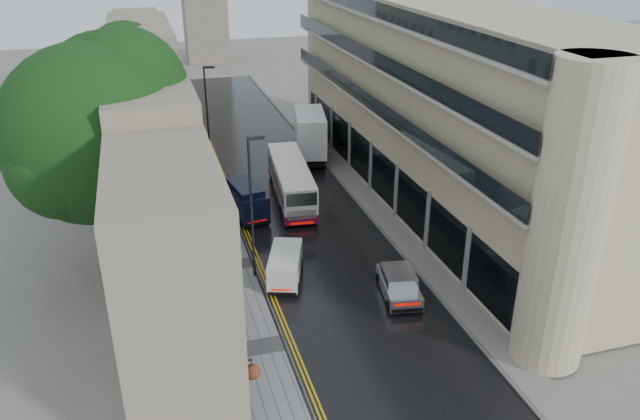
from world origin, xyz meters
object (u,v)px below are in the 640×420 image
silver_hatchback (390,298)px  pedestrian (217,220)px  lamp_post_far (207,117)px  tree_far (109,113)px  lamp_post_near (251,210)px  navy_van (241,210)px  white_lorry (298,141)px  tree_near (97,164)px  white_van (269,278)px  cream_bus (282,198)px

silver_hatchback → pedestrian: pedestrian is taller
pedestrian → lamp_post_far: (1.22, 13.47, 3.09)m
tree_far → lamp_post_near: (7.50, -15.40, -1.94)m
tree_far → navy_van: bearing=-47.4°
tree_far → white_lorry: tree_far is taller
tree_near → silver_hatchback: (13.98, -7.82, -6.17)m
tree_near → silver_hatchback: size_ratio=3.43×
navy_van → white_lorry: bearing=48.4°
lamp_post_near → tree_near: bearing=158.8°
white_lorry → lamp_post_near: (-7.08, -17.34, 2.17)m
tree_near → lamp_post_near: bearing=-17.1°
white_van → lamp_post_near: 3.87m
tree_near → silver_hatchback: 17.17m
lamp_post_far → pedestrian: bearing=-83.6°
lamp_post_near → white_lorry: bearing=63.7°
tree_near → white_van: 11.08m
cream_bus → white_van: (-2.94, -9.51, -0.50)m
white_van → lamp_post_far: size_ratio=0.48×
silver_hatchback → pedestrian: bearing=133.3°
white_lorry → pedestrian: (-8.37, -11.44, -0.99)m
cream_bus → pedestrian: (-4.71, -1.78, -0.27)m
navy_van → pedestrian: bearing=-161.0°
silver_hatchback → pedestrian: 13.57m
white_van → cream_bus: bearing=91.9°
tree_far → silver_hatchback: bearing=-56.7°
silver_hatchback → white_van: 6.75m
tree_near → pedestrian: size_ratio=6.89×
cream_bus → white_lorry: 10.36m
tree_near → tree_far: bearing=88.7°
cream_bus → white_lorry: size_ratio=1.27×
navy_van → tree_far: bearing=123.4°
silver_hatchback → tree_far: bearing=133.2°
white_lorry → tree_far: bearing=-161.1°
silver_hatchback → navy_van: bearing=125.2°
pedestrian → lamp_post_far: lamp_post_far is taller
tree_far → pedestrian: tree_far is taller
tree_far → tree_near: bearing=-91.3°
lamp_post_near → lamp_post_far: size_ratio=1.02×
white_lorry → navy_van: size_ratio=1.66×
cream_bus → navy_van: 3.14m
tree_far → white_van: bearing=-65.2°
tree_near → lamp_post_far: 18.84m
lamp_post_near → cream_bus: bearing=62.0°
tree_far → white_lorry: 15.27m
silver_hatchback → navy_van: size_ratio=0.84×
tree_near → white_van: (8.27, -4.23, -6.04)m
tree_far → silver_hatchback: 25.50m
tree_far → pedestrian: size_ratio=6.18×
cream_bus → navy_van: size_ratio=2.10×
lamp_post_far → tree_near: bearing=-102.9°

